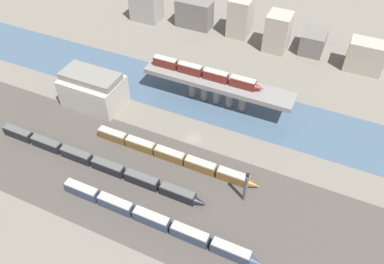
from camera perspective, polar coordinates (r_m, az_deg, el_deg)
The scene contains 16 objects.
ground_plane at distance 130.65m, azimuth 0.19°, elevation -0.98°, with size 400.00×400.00×0.00m, color #666056.
railbed_yard at distance 116.77m, azimuth -4.73°, elevation -8.64°, with size 280.00×42.00×0.01m, color #423D38.
river_water at distance 145.66m, azimuth 3.76°, elevation 4.63°, with size 320.00×25.60×0.01m, color #3D5166.
bridge at distance 140.78m, azimuth 3.91°, elevation 7.08°, with size 57.47×9.82×10.11m.
train_on_bridge at distance 139.76m, azimuth 2.04°, elevation 8.97°, with size 43.79×2.64×3.82m.
train_yard_near at distance 108.22m, azimuth -5.61°, elevation -13.27°, with size 62.32×2.86×3.98m.
train_yard_mid at distance 124.72m, azimuth -14.49°, elevation -4.50°, with size 76.82×2.82×3.64m.
train_yard_far at distance 122.75m, azimuth -2.89°, elevation -3.69°, with size 58.22×2.89×3.59m.
warehouse_building at distance 145.73m, azimuth -14.81°, elevation 6.33°, with size 21.98×14.75×13.59m.
signal_tower at distance 110.57m, azimuth 8.19°, elevation -8.34°, with size 1.06×1.06×12.04m.
city_block_far_left at distance 198.47m, azimuth -7.02°, elevation 18.69°, with size 14.49×9.86×15.45m, color gray.
city_block_left at distance 191.15m, azimuth 0.35°, elevation 17.58°, with size 17.38×8.29×13.24m, color #605B56.
city_block_center at distance 184.78m, azimuth 7.36°, elevation 17.03°, with size 9.82×11.13×17.88m, color gray.
city_block_right at distance 176.28m, azimuth 12.92°, elevation 14.64°, with size 10.19×10.87×16.84m, color gray.
city_block_far_right at distance 180.69m, azimuth 17.99°, elevation 12.97°, with size 10.14×13.34×9.38m, color #605B56.
city_block_tall at distance 174.49m, azimuth 24.98°, elevation 10.40°, with size 15.13×8.94×13.17m, color gray.
Camera 1 is at (37.58, -83.56, 93.14)m, focal length 35.00 mm.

